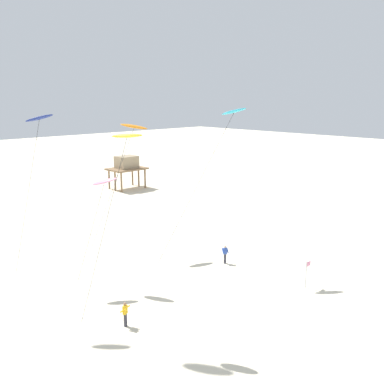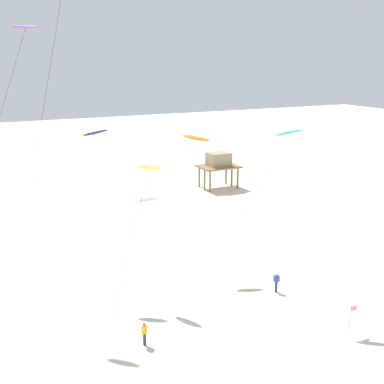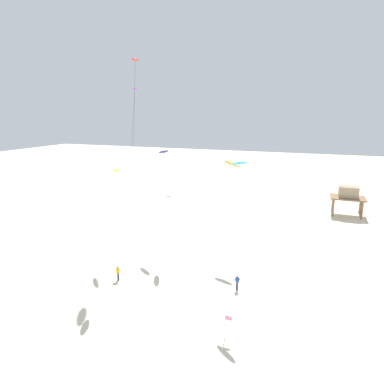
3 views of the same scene
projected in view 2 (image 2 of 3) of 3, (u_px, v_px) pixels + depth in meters
name	position (u px, v px, depth m)	size (l,w,h in m)	color
ground_plane	(240.00, 320.00, 37.52)	(260.00, 260.00, 0.00)	beige
kite_navy	(95.00, 135.00, 40.83)	(3.15, 2.98, 13.38)	navy
kite_orange	(195.00, 139.00, 45.31)	(4.44, 4.26, 12.27)	orange
kite_purple	(23.00, 34.00, 37.85)	(7.91, 8.43, 21.18)	purple
kite_yellow	(148.00, 169.00, 31.32)	(3.10, 3.61, 12.48)	yellow
kite_cyan	(287.00, 136.00, 37.93)	(5.48, 5.53, 13.81)	#33BFE0
kite_pink	(148.00, 200.00, 39.28)	(2.57, 2.98, 8.68)	pink
kite_flyer_nearest	(144.00, 333.00, 34.01)	(0.70, 0.69, 1.67)	#33333D
kite_flyer_middle	(276.00, 282.00, 41.71)	(0.72, 0.71, 1.67)	#33333D
stilt_house	(219.00, 162.00, 74.19)	(5.76, 4.27, 5.30)	#846647
marker_flag	(352.00, 314.00, 35.32)	(0.57, 0.05, 2.10)	gray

